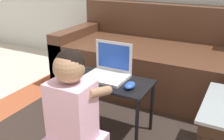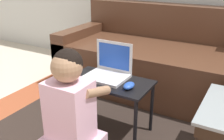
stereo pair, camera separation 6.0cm
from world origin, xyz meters
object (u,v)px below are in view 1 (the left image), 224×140
Objects in this scene: laptop_desk at (110,88)px; person_seated at (73,118)px; laptop at (108,72)px; couch at (170,63)px; computer_mouse at (130,85)px.

person_seated is at bearing -93.52° from laptop_desk.
laptop_desk is 0.79× the size of person_seated.
laptop_desk is at bearing -49.66° from laptop.
laptop_desk is 0.41m from person_seated.
couch is 0.88m from laptop.
couch is at bearing 75.10° from laptop.
person_seated is at bearing -118.51° from computer_mouse.
couch is 7.30× the size of laptop.
person_seated is at bearing -99.11° from couch.
person_seated is (-0.03, -0.41, -0.03)m from laptop_desk.
laptop_desk is 5.68× the size of computer_mouse.
laptop_desk is 0.11m from laptop.
laptop is (-0.04, 0.05, 0.09)m from laptop_desk.
couch is 2.87× the size of person_seated.
couch is at bearing 78.36° from laptop_desk.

